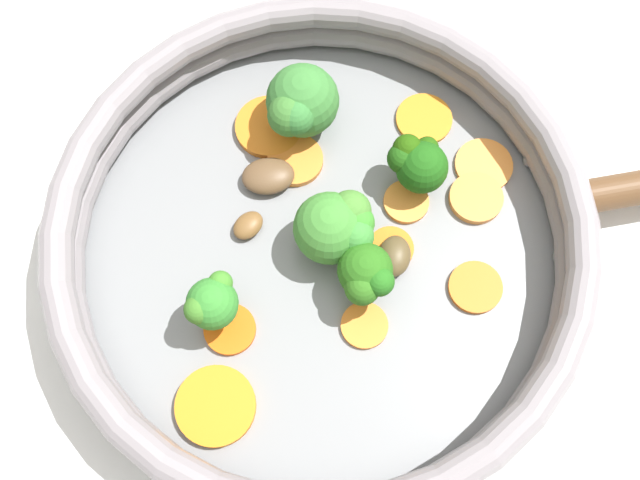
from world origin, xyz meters
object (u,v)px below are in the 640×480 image
carrot_slice_7 (269,127)px  broccoli_floret_0 (366,275)px  carrot_slice_0 (391,249)px  carrot_slice_2 (230,329)px  broccoli_floret_1 (300,105)px  broccoli_floret_2 (209,301)px  mushroom_piece_0 (248,225)px  mushroom_piece_1 (263,179)px  carrot_slice_1 (406,202)px  carrot_slice_3 (216,406)px  broccoli_floret_4 (337,227)px  carrot_slice_9 (364,325)px  carrot_slice_6 (295,160)px  carrot_slice_4 (476,198)px  skillet (320,253)px  mushroom_piece_2 (394,256)px  broccoli_floret_3 (416,162)px  carrot_slice_5 (424,119)px  carrot_slice_8 (475,287)px

carrot_slice_7 → broccoli_floret_0: bearing=-96.7°
carrot_slice_0 → carrot_slice_2: same height
broccoli_floret_1 → broccoli_floret_2: (-0.11, -0.07, 0.00)m
mushroom_piece_0 → mushroom_piece_1: mushroom_piece_1 is taller
carrot_slice_1 → mushroom_piece_1: mushroom_piece_1 is taller
carrot_slice_3 → broccoli_floret_4: (0.11, 0.04, 0.02)m
carrot_slice_2 → broccoli_floret_2: broccoli_floret_2 is taller
broccoli_floret_1 → mushroom_piece_1: size_ratio=1.53×
carrot_slice_1 → carrot_slice_7: size_ratio=0.65×
carrot_slice_7 → mushroom_piece_0: size_ratio=2.12×
carrot_slice_7 → broccoli_floret_1: size_ratio=0.86×
carrot_slice_9 → carrot_slice_1: bearing=35.2°
carrot_slice_6 → carrot_slice_9: 0.12m
carrot_slice_3 → broccoli_floret_2: size_ratio=1.06×
carrot_slice_2 → carrot_slice_4: carrot_slice_4 is taller
skillet → broccoli_floret_1: 0.09m
carrot_slice_0 → mushroom_piece_2: (-0.00, -0.01, 0.00)m
skillet → mushroom_piece_1: 0.06m
carrot_slice_7 → skillet: bearing=-103.6°
broccoli_floret_1 → carrot_slice_6: bearing=-133.1°
carrot_slice_1 → mushroom_piece_0: 0.10m
broccoli_floret_3 → carrot_slice_4: bearing=-55.8°
carrot_slice_1 → carrot_slice_5: 0.06m
carrot_slice_4 → broccoli_floret_4: 0.09m
skillet → carrot_slice_5: (0.11, 0.03, 0.01)m
broccoli_floret_0 → mushroom_piece_0: broccoli_floret_0 is taller
carrot_slice_3 → broccoli_floret_2: broccoli_floret_2 is taller
carrot_slice_6 → carrot_slice_1: bearing=-57.8°
carrot_slice_3 → mushroom_piece_1: (0.10, 0.10, 0.00)m
broccoli_floret_3 → carrot_slice_1: bearing=-140.4°
carrot_slice_4 → broccoli_floret_3: broccoli_floret_3 is taller
carrot_slice_1 → mushroom_piece_1: bearing=136.1°
broccoli_floret_0 → broccoli_floret_1: 0.12m
broccoli_floret_2 → mushroom_piece_2: size_ratio=1.65×
carrot_slice_1 → broccoli_floret_0: size_ratio=0.67×
carrot_slice_2 → carrot_slice_9: same height
carrot_slice_5 → broccoli_floret_0: 0.12m
carrot_slice_3 → broccoli_floret_3: size_ratio=1.17×
carrot_slice_7 → mushroom_piece_0: mushroom_piece_0 is taller
carrot_slice_6 → broccoli_floret_3: size_ratio=0.91×
carrot_slice_7 → carrot_slice_9: 0.14m
carrot_slice_4 → mushroom_piece_0: size_ratio=1.63×
carrot_slice_4 → carrot_slice_6: same height
carrot_slice_5 → carrot_slice_0: bearing=-140.8°
carrot_slice_4 → carrot_slice_8: bearing=-129.7°
carrot_slice_4 → carrot_slice_6: (-0.08, 0.09, -0.00)m
carrot_slice_0 → broccoli_floret_3: (0.04, 0.03, 0.02)m
carrot_slice_7 → broccoli_floret_4: bearing=-96.5°
broccoli_floret_0 → carrot_slice_6: bearing=81.0°
carrot_slice_2 → carrot_slice_5: 0.18m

